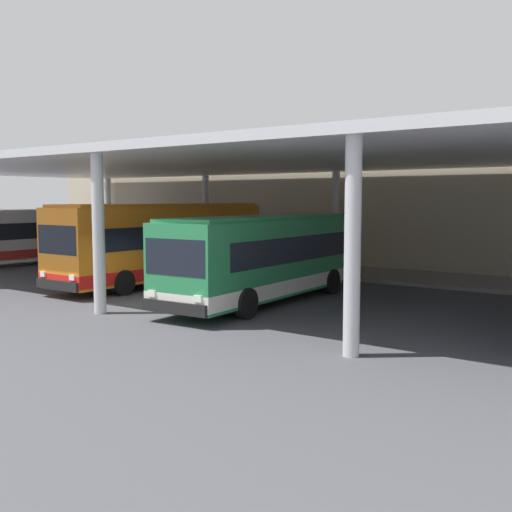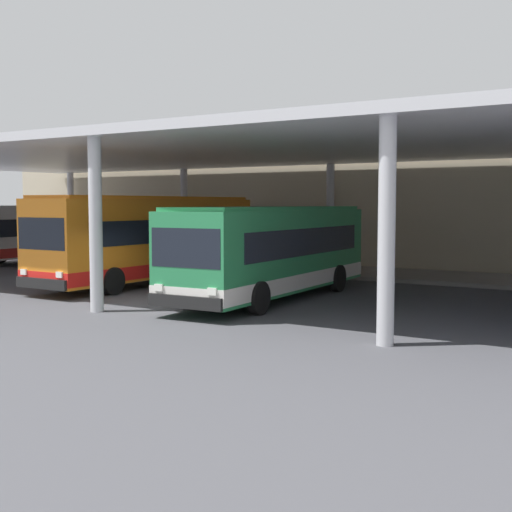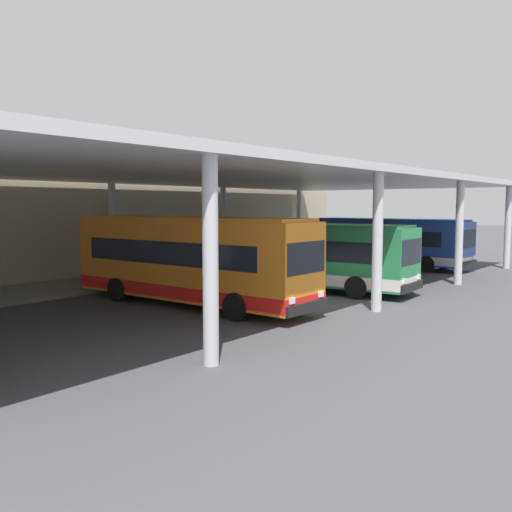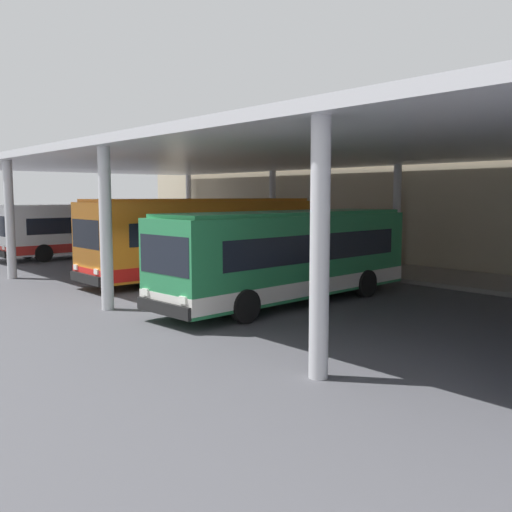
{
  "view_description": "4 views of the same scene",
  "coord_description": "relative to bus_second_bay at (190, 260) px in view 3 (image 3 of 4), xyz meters",
  "views": [
    {
      "loc": [
        15.87,
        -15.4,
        3.78
      ],
      "look_at": [
        1.12,
        4.71,
        1.43
      ],
      "focal_mm": 42.47,
      "sensor_mm": 36.0,
      "label": 1
    },
    {
      "loc": [
        15.02,
        -17.24,
        3.28
      ],
      "look_at": [
        1.92,
        3.51,
        1.38
      ],
      "focal_mm": 47.74,
      "sensor_mm": 36.0,
      "label": 2
    },
    {
      "loc": [
        -19.41,
        -11.96,
        4.01
      ],
      "look_at": [
        -0.83,
        2.7,
        1.88
      ],
      "focal_mm": 39.26,
      "sensor_mm": 36.0,
      "label": 3
    },
    {
      "loc": [
        16.8,
        -10.85,
        3.71
      ],
      "look_at": [
        0.06,
        3.9,
        1.31
      ],
      "focal_mm": 39.56,
      "sensor_mm": 36.0,
      "label": 4
    }
  ],
  "objects": [
    {
      "name": "ground_plane",
      "position": [
        3.5,
        -4.0,
        -1.84
      ],
      "size": [
        200.0,
        200.0,
        0.0
      ],
      "primitive_type": "plane",
      "color": "#47474C"
    },
    {
      "name": "platform_kerb",
      "position": [
        3.5,
        7.75,
        -1.75
      ],
      "size": [
        42.0,
        4.5,
        0.18
      ],
      "primitive_type": "cube",
      "color": "gray",
      "rests_on": "ground"
    },
    {
      "name": "station_building_facade",
      "position": [
        3.5,
        11.0,
        1.45
      ],
      "size": [
        48.0,
        1.6,
        6.58
      ],
      "primitive_type": "cube",
      "color": "#C1B293",
      "rests_on": "ground"
    },
    {
      "name": "canopy_shelter",
      "position": [
        3.5,
        1.5,
        3.45
      ],
      "size": [
        40.0,
        17.0,
        5.55
      ],
      "color": "silver",
      "rests_on": "ground"
    },
    {
      "name": "bus_second_bay",
      "position": [
        0.0,
        0.0,
        0.0
      ],
      "size": [
        2.75,
        11.33,
        3.57
      ],
      "color": "orange",
      "rests_on": "ground"
    },
    {
      "name": "bus_middle_bay",
      "position": [
        6.59,
        -1.26,
        -0.19
      ],
      "size": [
        3.1,
        10.65,
        3.17
      ],
      "color": "#28844C",
      "rests_on": "ground"
    },
    {
      "name": "bus_far_bay",
      "position": [
        18.29,
        -0.13,
        -0.19
      ],
      "size": [
        3.27,
        10.68,
        3.17
      ],
      "color": "#284CA8",
      "rests_on": "ground"
    }
  ]
}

